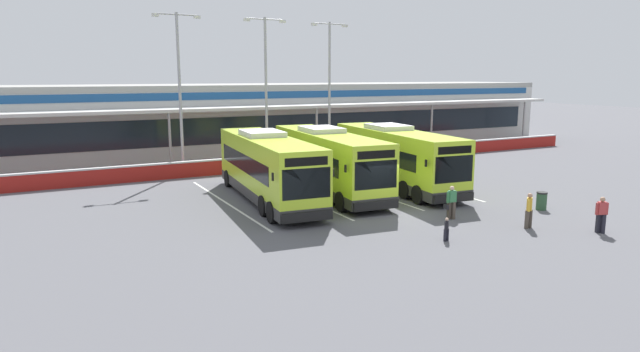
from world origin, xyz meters
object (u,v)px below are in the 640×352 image
lamp_post_west (179,83)px  pedestrian_in_dark_coat (529,209)px  litter_bin (542,201)px  coach_bus_left_centre (328,162)px  lamp_post_east (329,82)px  lamp_post_centre (266,82)px  pedestrian_near_bin (601,214)px  pedestrian_with_handbag (451,202)px  pedestrian_child (446,228)px  coach_bus_leftmost (268,169)px  coach_bus_centre (395,158)px

lamp_post_west → pedestrian_in_dark_coat: bearing=-64.6°
litter_bin → pedestrian_in_dark_coat: bearing=-147.5°
coach_bus_left_centre → lamp_post_east: bearing=60.8°
lamp_post_centre → litter_bin: bearing=-70.0°
lamp_post_east → coach_bus_left_centre: bearing=-119.2°
pedestrian_near_bin → litter_bin: (1.17, 4.16, -0.41)m
lamp_post_centre → litter_bin: lamp_post_centre is taller
pedestrian_with_handbag → pedestrian_in_dark_coat: (2.03, -2.88, 0.02)m
pedestrian_child → lamp_post_centre: lamp_post_centre is taller
lamp_post_centre → pedestrian_child: bearing=-92.2°
coach_bus_leftmost → lamp_post_east: lamp_post_east is taller
pedestrian_in_dark_coat → lamp_post_east: (2.19, 22.69, 5.42)m
coach_bus_centre → lamp_post_east: size_ratio=1.12×
coach_bus_left_centre → pedestrian_in_dark_coat: (4.31, -11.07, -0.91)m
coach_bus_leftmost → coach_bus_centre: 8.43m
lamp_post_west → lamp_post_east: bearing=5.3°
coach_bus_left_centre → lamp_post_east: size_ratio=1.12×
pedestrian_near_bin → lamp_post_east: bearing=90.0°
lamp_post_centre → pedestrian_in_dark_coat: bearing=-80.1°
pedestrian_child → pedestrian_near_bin: pedestrian_near_bin is taller
pedestrian_in_dark_coat → coach_bus_centre: bearing=89.1°
pedestrian_near_bin → litter_bin: size_ratio=1.74×
coach_bus_left_centre → pedestrian_near_bin: size_ratio=7.62×
lamp_post_east → litter_bin: bearing=-86.7°
coach_bus_left_centre → lamp_post_west: 12.85m
pedestrian_in_dark_coat → lamp_post_east: lamp_post_east is taller
litter_bin → coach_bus_centre: bearing=110.7°
lamp_post_centre → coach_bus_centre: bearing=-70.5°
coach_bus_left_centre → coach_bus_centre: bearing=-6.4°
coach_bus_leftmost → lamp_post_east: 16.53m
coach_bus_leftmost → pedestrian_in_dark_coat: bearing=-52.3°
lamp_post_east → litter_bin: lamp_post_east is taller
litter_bin → pedestrian_with_handbag: bearing=172.2°
coach_bus_left_centre → pedestrian_in_dark_coat: bearing=-68.7°
pedestrian_with_handbag → pedestrian_in_dark_coat: 3.52m
pedestrian_child → coach_bus_left_centre: bearing=88.5°
pedestrian_near_bin → lamp_post_centre: bearing=104.1°
pedestrian_with_handbag → coach_bus_leftmost: bearing=128.6°
pedestrian_near_bin → lamp_post_west: size_ratio=0.15×
coach_bus_centre → pedestrian_with_handbag: bearing=-106.0°
pedestrian_child → lamp_post_centre: bearing=87.8°
pedestrian_near_bin → lamp_post_west: (-12.43, 23.55, 5.42)m
pedestrian_child → lamp_post_centre: 22.24m
coach_bus_centre → lamp_post_west: bearing=133.5°
pedestrian_with_handbag → lamp_post_west: (-8.22, 18.65, 5.43)m
coach_bus_left_centre → litter_bin: bearing=-49.3°
pedestrian_with_handbag → pedestrian_child: bearing=-133.8°
coach_bus_leftmost → pedestrian_in_dark_coat: size_ratio=7.62×
litter_bin → coach_bus_leftmost: bearing=143.6°
pedestrian_child → pedestrian_in_dark_coat: bearing=-2.6°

